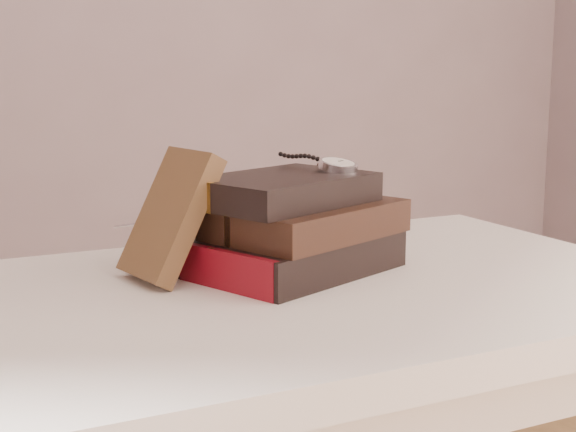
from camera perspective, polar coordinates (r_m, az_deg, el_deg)
name	(u,v)px	position (r m, az deg, el deg)	size (l,w,h in m)	color
table	(284,357)	(1.05, -0.27, -9.65)	(1.00, 0.60, 0.75)	white
book_stack	(296,227)	(1.08, 0.53, -0.75)	(0.31, 0.26, 0.13)	black
journal	(170,216)	(1.05, -8.08, 0.02)	(0.03, 0.11, 0.17)	#452E1A
pocket_watch	(335,164)	(1.11, 3.24, 3.57)	(0.07, 0.16, 0.02)	silver
eyeglasses	(198,218)	(1.07, -6.19, -0.17)	(0.14, 0.15, 0.05)	silver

